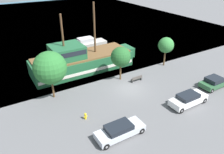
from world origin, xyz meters
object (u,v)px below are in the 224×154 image
Objects in this scene: bench_promenade_east at (137,79)px; moored_boat_dockside at (87,43)px; fire_hydrant at (85,116)px; parked_car_curb_rear at (120,130)px; parked_car_curb_mid at (188,99)px; parked_car_curb_front at (214,82)px; pirate_ship at (81,60)px.

moored_boat_dockside is at bearing 88.47° from bench_promenade_east.
moored_boat_dockside is 23.21m from fire_hydrant.
parked_car_curb_mid is at bearing 1.79° from parked_car_curb_rear.
parked_car_curb_rear reaches higher than fire_hydrant.
parked_car_curb_front is 0.83× the size of parked_car_curb_mid.
parked_car_curb_mid is 12.04m from fire_hydrant.
parked_car_curb_rear is (-15.85, -1.38, -0.03)m from parked_car_curb_front.
parked_car_curb_front is 6.24m from parked_car_curb_mid.
parked_car_curb_front is at bearing -39.79° from bench_promenade_east.
parked_car_curb_mid is at bearing -170.03° from parked_car_curb_front.
parked_car_curb_front is 17.79m from fire_hydrant.
parked_car_curb_mid is at bearing -87.01° from moored_boat_dockside.
bench_promenade_east is (5.11, -7.41, -1.15)m from pirate_ship.
bench_promenade_east is (-0.45, -16.95, -0.19)m from moored_boat_dockside.
fire_hydrant is (-17.59, 2.65, -0.29)m from parked_car_curb_front.
moored_boat_dockside is 1.84× the size of parked_car_curb_front.
pirate_ship reaches higher than moored_boat_dockside.
pirate_ship is at bearing 114.46° from parked_car_curb_mid.
parked_car_curb_rear reaches higher than bench_promenade_east.
bench_promenade_east is at bearing 140.21° from parked_car_curb_front.
moored_boat_dockside is at bearing 59.77° from pirate_ship.
moored_boat_dockside is (5.56, 9.54, -0.97)m from pirate_ship.
parked_car_curb_mid is (1.28, -24.59, 0.11)m from moored_boat_dockside.
bench_promenade_east is (7.97, 7.95, -0.24)m from parked_car_curb_rear.
parked_car_curb_mid is 7.84m from bench_promenade_east.
moored_boat_dockside is at bearing 107.53° from parked_car_curb_front.
parked_car_curb_mid reaches higher than parked_car_curb_rear.
parked_car_curb_front is 0.81× the size of parked_car_curb_rear.
parked_car_curb_rear is (-9.71, -0.30, -0.05)m from parked_car_curb_mid.
parked_car_curb_mid is 0.98× the size of parked_car_curb_rear.
parked_car_curb_front is at bearing -47.08° from pirate_ship.
parked_car_curb_front is 10.26m from bench_promenade_east.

